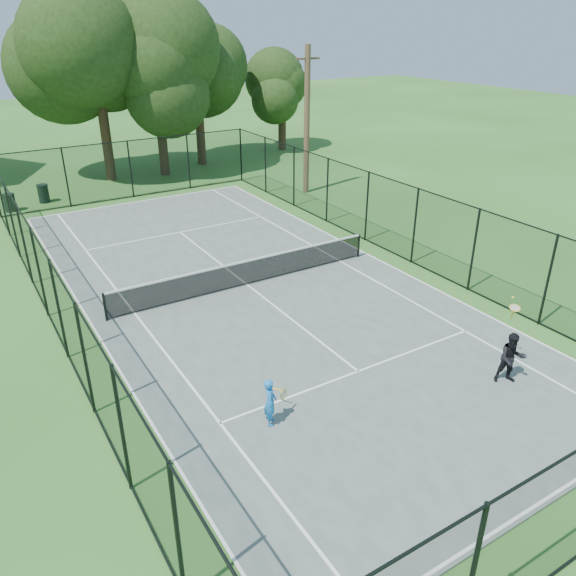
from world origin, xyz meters
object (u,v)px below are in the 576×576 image
trash_bin_right (43,193)px  utility_pole (307,121)px  player_blue (270,402)px  player_black (511,358)px  tennis_net (247,272)px  trash_bin_left (10,202)px

trash_bin_right → utility_pole: bearing=-23.6°
trash_bin_right → player_blue: bearing=-86.9°
player_blue → player_black: player_black is taller
tennis_net → trash_bin_right: size_ratio=10.71×
tennis_net → player_black: size_ratio=4.79×
tennis_net → player_black: 9.32m
tennis_net → utility_pole: bearing=47.0°
player_black → tennis_net: bearing=109.1°
player_black → player_blue: bearing=163.6°
tennis_net → utility_pole: 12.73m
trash_bin_left → player_blue: (2.86, -20.82, 0.22)m
player_blue → trash_bin_left: bearing=97.8°
player_blue → player_black: size_ratio=0.58×
trash_bin_left → utility_pole: utility_pole is taller
utility_pole → player_black: bearing=-106.7°
utility_pole → trash_bin_right: bearing=156.4°
player_blue → player_black: 6.39m
trash_bin_left → tennis_net: bearing=-66.7°
trash_bin_left → trash_bin_right: trash_bin_right is taller
tennis_net → player_blue: bearing=-113.7°
player_blue → utility_pole: bearing=54.3°
trash_bin_left → trash_bin_right: size_ratio=0.94×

